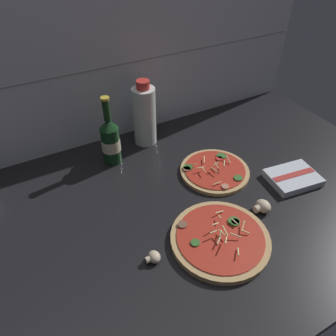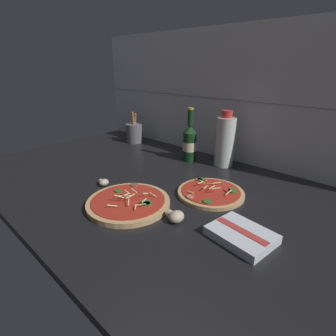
{
  "view_description": "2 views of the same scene",
  "coord_description": "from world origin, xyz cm",
  "px_view_note": "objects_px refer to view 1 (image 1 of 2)",
  "views": [
    {
      "loc": [
        -32.83,
        -56.97,
        73.24
      ],
      "look_at": [
        4.0,
        10.65,
        9.63
      ],
      "focal_mm": 35.0,
      "sensor_mm": 36.0,
      "label": 1
    },
    {
      "loc": [
        64.93,
        -60.54,
        44.43
      ],
      "look_at": [
        3.17,
        5.78,
        8.53
      ],
      "focal_mm": 28.0,
      "sensor_mm": 36.0,
      "label": 2
    }
  ],
  "objects_px": {
    "pizza_far": "(215,171)",
    "beer_bottle": "(110,140)",
    "mushroom_right": "(262,206)",
    "mushroom_left": "(153,257)",
    "dish_towel": "(293,178)",
    "pizza_near": "(220,239)",
    "oil_bottle": "(144,115)"
  },
  "relations": [
    {
      "from": "mushroom_right",
      "to": "mushroom_left",
      "type": "bearing_deg",
      "value": -179.75
    },
    {
      "from": "pizza_far",
      "to": "oil_bottle",
      "type": "relative_size",
      "value": 0.94
    },
    {
      "from": "beer_bottle",
      "to": "oil_bottle",
      "type": "height_order",
      "value": "beer_bottle"
    },
    {
      "from": "oil_bottle",
      "to": "mushroom_right",
      "type": "xyz_separation_m",
      "value": [
        0.14,
        -0.48,
        -0.09
      ]
    },
    {
      "from": "beer_bottle",
      "to": "mushroom_left",
      "type": "relative_size",
      "value": 6.31
    },
    {
      "from": "beer_bottle",
      "to": "pizza_near",
      "type": "bearing_deg",
      "value": -75.06
    },
    {
      "from": "pizza_near",
      "to": "oil_bottle",
      "type": "xyz_separation_m",
      "value": [
        0.03,
        0.52,
        0.1
      ]
    },
    {
      "from": "pizza_near",
      "to": "mushroom_left",
      "type": "relative_size",
      "value": 6.86
    },
    {
      "from": "pizza_near",
      "to": "mushroom_left",
      "type": "distance_m",
      "value": 0.18
    },
    {
      "from": "mushroom_left",
      "to": "dish_towel",
      "type": "distance_m",
      "value": 0.53
    },
    {
      "from": "pizza_far",
      "to": "dish_towel",
      "type": "relative_size",
      "value": 1.35
    },
    {
      "from": "pizza_far",
      "to": "dish_towel",
      "type": "bearing_deg",
      "value": -37.74
    },
    {
      "from": "mushroom_right",
      "to": "dish_towel",
      "type": "distance_m",
      "value": 0.18
    },
    {
      "from": "oil_bottle",
      "to": "dish_towel",
      "type": "xyz_separation_m",
      "value": [
        0.32,
        -0.43,
        -0.1
      ]
    },
    {
      "from": "beer_bottle",
      "to": "dish_towel",
      "type": "distance_m",
      "value": 0.61
    },
    {
      "from": "pizza_near",
      "to": "dish_towel",
      "type": "distance_m",
      "value": 0.36
    },
    {
      "from": "mushroom_left",
      "to": "mushroom_right",
      "type": "relative_size",
      "value": 0.76
    },
    {
      "from": "beer_bottle",
      "to": "dish_towel",
      "type": "bearing_deg",
      "value": -38.51
    },
    {
      "from": "pizza_far",
      "to": "mushroom_right",
      "type": "height_order",
      "value": "pizza_far"
    },
    {
      "from": "pizza_far",
      "to": "dish_towel",
      "type": "xyz_separation_m",
      "value": [
        0.2,
        -0.15,
        0.0
      ]
    },
    {
      "from": "pizza_far",
      "to": "beer_bottle",
      "type": "bearing_deg",
      "value": 140.94
    },
    {
      "from": "mushroom_right",
      "to": "dish_towel",
      "type": "height_order",
      "value": "mushroom_right"
    },
    {
      "from": "mushroom_right",
      "to": "pizza_far",
      "type": "bearing_deg",
      "value": 96.03
    },
    {
      "from": "oil_bottle",
      "to": "dish_towel",
      "type": "relative_size",
      "value": 1.43
    },
    {
      "from": "mushroom_left",
      "to": "dish_towel",
      "type": "xyz_separation_m",
      "value": [
        0.53,
        0.06,
        -0.0
      ]
    },
    {
      "from": "pizza_far",
      "to": "oil_bottle",
      "type": "distance_m",
      "value": 0.32
    },
    {
      "from": "mushroom_left",
      "to": "pizza_far",
      "type": "bearing_deg",
      "value": 32.27
    },
    {
      "from": "mushroom_left",
      "to": "mushroom_right",
      "type": "bearing_deg",
      "value": 0.25
    },
    {
      "from": "pizza_far",
      "to": "dish_towel",
      "type": "distance_m",
      "value": 0.25
    },
    {
      "from": "oil_bottle",
      "to": "mushroom_left",
      "type": "distance_m",
      "value": 0.54
    },
    {
      "from": "dish_towel",
      "to": "oil_bottle",
      "type": "bearing_deg",
      "value": 126.69
    },
    {
      "from": "oil_bottle",
      "to": "dish_towel",
      "type": "distance_m",
      "value": 0.54
    }
  ]
}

